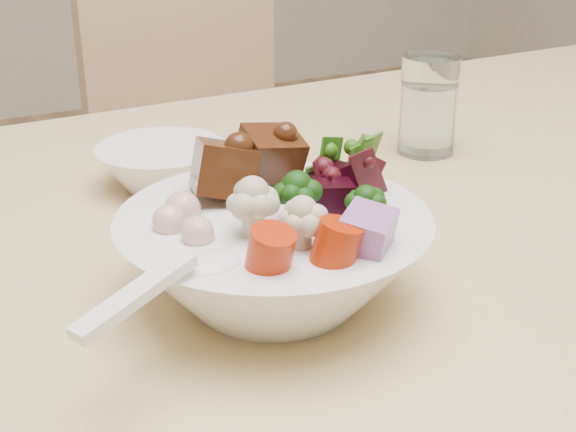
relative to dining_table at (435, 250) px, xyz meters
The scene contains 6 objects.
dining_table is the anchor object (origin of this frame).
chair_far 0.67m from the dining_table, 88.08° to the left, with size 0.44×0.44×0.83m.
food_bowl 0.30m from the dining_table, 153.68° to the right, with size 0.23×0.23×0.12m.
soup_spoon 0.40m from the dining_table, 152.14° to the right, with size 0.13×0.08×0.03m.
water_glass 0.16m from the dining_table, 62.06° to the left, with size 0.06×0.06×0.11m.
side_bowl 0.30m from the dining_table, 152.55° to the left, with size 0.13×0.13×0.04m, color white, non-canonical shape.
Camera 1 is at (-0.40, -0.43, 1.00)m, focal length 50.00 mm.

